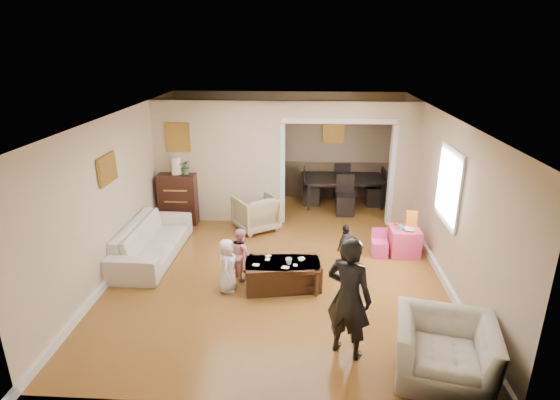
# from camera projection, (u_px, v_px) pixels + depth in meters

# --- Properties ---
(floor) EXTENTS (7.00, 7.00, 0.00)m
(floor) POSITION_uv_depth(u_px,v_px,m) (279.00, 258.00, 8.13)
(floor) COLOR #9D6628
(floor) RESTS_ON ground
(partition_left) EXTENTS (2.75, 0.18, 2.60)m
(partition_left) POSITION_uv_depth(u_px,v_px,m) (220.00, 162.00, 9.46)
(partition_left) COLOR #BEA98B
(partition_left) RESTS_ON ground
(partition_right) EXTENTS (0.55, 0.18, 2.60)m
(partition_right) POSITION_uv_depth(u_px,v_px,m) (404.00, 165.00, 9.25)
(partition_right) COLOR #BEA98B
(partition_right) RESTS_ON ground
(partition_header) EXTENTS (2.22, 0.18, 0.35)m
(partition_header) POSITION_uv_depth(u_px,v_px,m) (339.00, 110.00, 8.95)
(partition_header) COLOR #BEA98B
(partition_header) RESTS_ON partition_right
(window_pane) EXTENTS (0.03, 0.95, 1.10)m
(window_pane) POSITION_uv_depth(u_px,v_px,m) (450.00, 186.00, 7.09)
(window_pane) COLOR white
(window_pane) RESTS_ON ground
(framed_art_partition) EXTENTS (0.45, 0.03, 0.55)m
(framed_art_partition) POSITION_uv_depth(u_px,v_px,m) (178.00, 137.00, 9.23)
(framed_art_partition) COLOR brown
(framed_art_partition) RESTS_ON partition_left
(framed_art_sofa_wall) EXTENTS (0.03, 0.55, 0.40)m
(framed_art_sofa_wall) POSITION_uv_depth(u_px,v_px,m) (107.00, 169.00, 7.11)
(framed_art_sofa_wall) COLOR brown
(framed_art_alcove) EXTENTS (0.45, 0.03, 0.55)m
(framed_art_alcove) POSITION_uv_depth(u_px,v_px,m) (333.00, 130.00, 10.73)
(framed_art_alcove) COLOR brown
(sofa) EXTENTS (0.91, 2.25, 0.65)m
(sofa) POSITION_uv_depth(u_px,v_px,m) (152.00, 240.00, 8.07)
(sofa) COLOR beige
(sofa) RESTS_ON ground
(armchair_back) EXTENTS (1.10, 1.10, 0.73)m
(armchair_back) POSITION_uv_depth(u_px,v_px,m) (256.00, 213.00, 9.26)
(armchair_back) COLOR tan
(armchair_back) RESTS_ON ground
(armchair_front) EXTENTS (1.29, 1.18, 0.72)m
(armchair_front) POSITION_uv_depth(u_px,v_px,m) (444.00, 350.00, 5.16)
(armchair_front) COLOR beige
(armchair_front) RESTS_ON ground
(dresser) EXTENTS (0.79, 0.45, 1.09)m
(dresser) POSITION_uv_depth(u_px,v_px,m) (179.00, 198.00, 9.57)
(dresser) COLOR black
(dresser) RESTS_ON ground
(table_lamp) EXTENTS (0.22, 0.22, 0.36)m
(table_lamp) POSITION_uv_depth(u_px,v_px,m) (176.00, 165.00, 9.33)
(table_lamp) COLOR #F3E1C6
(table_lamp) RESTS_ON dresser
(potted_plant) EXTENTS (0.29, 0.25, 0.32)m
(potted_plant) POSITION_uv_depth(u_px,v_px,m) (186.00, 167.00, 9.32)
(potted_plant) COLOR #407132
(potted_plant) RESTS_ON dresser
(coffee_table) EXTENTS (1.26, 0.78, 0.44)m
(coffee_table) POSITION_uv_depth(u_px,v_px,m) (283.00, 275.00, 7.11)
(coffee_table) COLOR #351F11
(coffee_table) RESTS_ON ground
(coffee_cup) EXTENTS (0.12, 0.12, 0.10)m
(coffee_cup) POSITION_uv_depth(u_px,v_px,m) (289.00, 261.00, 6.96)
(coffee_cup) COLOR white
(coffee_cup) RESTS_ON coffee_table
(play_table) EXTENTS (0.55, 0.55, 0.51)m
(play_table) POSITION_uv_depth(u_px,v_px,m) (404.00, 241.00, 8.21)
(play_table) COLOR #D53863
(play_table) RESTS_ON ground
(cereal_box) EXTENTS (0.20, 0.08, 0.30)m
(cereal_box) POSITION_uv_depth(u_px,v_px,m) (411.00, 219.00, 8.16)
(cereal_box) COLOR yellow
(cereal_box) RESTS_ON play_table
(cyan_cup) EXTENTS (0.08, 0.08, 0.08)m
(cyan_cup) POSITION_uv_depth(u_px,v_px,m) (400.00, 227.00, 8.07)
(cyan_cup) COLOR #22ABA8
(cyan_cup) RESTS_ON play_table
(toy_block) EXTENTS (0.10, 0.09, 0.05)m
(toy_block) POSITION_uv_depth(u_px,v_px,m) (397.00, 224.00, 8.24)
(toy_block) COLOR red
(toy_block) RESTS_ON play_table
(play_bowl) EXTENTS (0.21, 0.21, 0.05)m
(play_bowl) POSITION_uv_depth(u_px,v_px,m) (410.00, 230.00, 8.00)
(play_bowl) COLOR white
(play_bowl) RESTS_ON play_table
(dining_table) EXTENTS (1.98, 1.21, 0.67)m
(dining_table) POSITION_uv_depth(u_px,v_px,m) (343.00, 191.00, 10.69)
(dining_table) COLOR black
(dining_table) RESTS_ON ground
(adult_person) EXTENTS (0.70, 0.62, 1.60)m
(adult_person) POSITION_uv_depth(u_px,v_px,m) (349.00, 297.00, 5.41)
(adult_person) COLOR black
(adult_person) RESTS_ON ground
(child_kneel_a) EXTENTS (0.28, 0.43, 0.87)m
(child_kneel_a) POSITION_uv_depth(u_px,v_px,m) (227.00, 266.00, 6.94)
(child_kneel_a) COLOR white
(child_kneel_a) RESTS_ON ground
(child_kneel_b) EXTENTS (0.49, 0.53, 0.86)m
(child_kneel_b) POSITION_uv_depth(u_px,v_px,m) (241.00, 253.00, 7.35)
(child_kneel_b) COLOR pink
(child_kneel_b) RESTS_ON ground
(child_toddler) EXTENTS (0.45, 0.48, 0.79)m
(child_toddler) POSITION_uv_depth(u_px,v_px,m) (346.00, 246.00, 7.69)
(child_toddler) COLOR black
(child_toddler) RESTS_ON ground
(craft_papers) EXTENTS (0.83, 0.49, 0.00)m
(craft_papers) POSITION_uv_depth(u_px,v_px,m) (281.00, 262.00, 7.04)
(craft_papers) COLOR white
(craft_papers) RESTS_ON coffee_table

